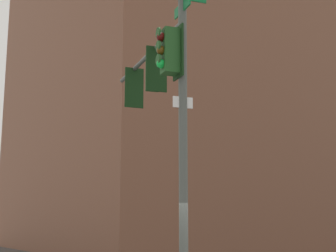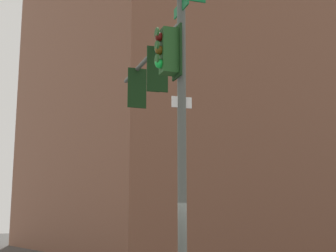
# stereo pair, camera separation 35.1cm
# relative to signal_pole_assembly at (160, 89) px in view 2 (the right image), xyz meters

# --- Properties ---
(signal_pole_assembly) EXTENTS (5.34, 1.50, 7.34)m
(signal_pole_assembly) POSITION_rel_signal_pole_assembly_xyz_m (0.00, 0.00, 0.00)
(signal_pole_assembly) COLOR #4C514C
(signal_pole_assembly) RESTS_ON ground_plane
(building_brick_nearside) EXTENTS (27.73, 18.89, 39.23)m
(building_brick_nearside) POSITION_rel_signal_pole_assembly_xyz_m (-26.68, 14.48, 14.36)
(building_brick_nearside) COLOR brown
(building_brick_nearside) RESTS_ON ground_plane
(building_brick_midblock) EXTENTS (16.05, 18.49, 43.26)m
(building_brick_midblock) POSITION_rel_signal_pole_assembly_xyz_m (-35.60, 36.78, 16.37)
(building_brick_midblock) COLOR brown
(building_brick_midblock) RESTS_ON ground_plane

